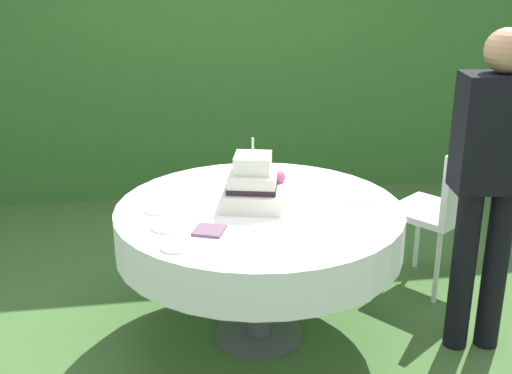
# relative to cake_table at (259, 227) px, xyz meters

# --- Properties ---
(ground_plane) EXTENTS (20.00, 20.00, 0.00)m
(ground_plane) POSITION_rel_cake_table_xyz_m (0.00, 0.00, -0.62)
(ground_plane) COLOR #3D602D
(foliage_hedge) EXTENTS (6.49, 0.50, 2.87)m
(foliage_hedge) POSITION_rel_cake_table_xyz_m (0.00, 2.39, 0.82)
(foliage_hedge) COLOR #336628
(foliage_hedge) RESTS_ON ground_plane
(cake_table) EXTENTS (1.42, 1.42, 0.73)m
(cake_table) POSITION_rel_cake_table_xyz_m (0.00, 0.00, 0.00)
(cake_table) COLOR #4C4C51
(cake_table) RESTS_ON ground_plane
(wedding_cake) EXTENTS (0.36, 0.36, 0.34)m
(wedding_cake) POSITION_rel_cake_table_xyz_m (-0.02, 0.03, 0.21)
(wedding_cake) COLOR silver
(wedding_cake) RESTS_ON cake_table
(serving_plate_near) EXTENTS (0.14, 0.14, 0.01)m
(serving_plate_near) POSITION_rel_cake_table_xyz_m (-0.49, 0.03, 0.11)
(serving_plate_near) COLOR white
(serving_plate_near) RESTS_ON cake_table
(serving_plate_far) EXTENTS (0.14, 0.14, 0.01)m
(serving_plate_far) POSITION_rel_cake_table_xyz_m (-0.46, -0.19, 0.11)
(serving_plate_far) COLOR white
(serving_plate_far) RESTS_ON cake_table
(serving_plate_left) EXTENTS (0.13, 0.13, 0.01)m
(serving_plate_left) POSITION_rel_cake_table_xyz_m (-0.42, -0.41, 0.11)
(serving_plate_left) COLOR white
(serving_plate_left) RESTS_ON cake_table
(serving_plate_right) EXTENTS (0.13, 0.13, 0.01)m
(serving_plate_right) POSITION_rel_cake_table_xyz_m (0.50, -0.03, 0.11)
(serving_plate_right) COLOR white
(serving_plate_right) RESTS_ON cake_table
(napkin_stack) EXTENTS (0.17, 0.17, 0.01)m
(napkin_stack) POSITION_rel_cake_table_xyz_m (-0.27, -0.26, 0.12)
(napkin_stack) COLOR #6B4C60
(napkin_stack) RESTS_ON cake_table
(garden_chair) EXTENTS (0.56, 0.56, 0.89)m
(garden_chair) POSITION_rel_cake_table_xyz_m (1.13, 0.34, -0.08)
(garden_chair) COLOR white
(garden_chair) RESTS_ON ground_plane
(standing_person) EXTENTS (0.38, 0.24, 1.60)m
(standing_person) POSITION_rel_cake_table_xyz_m (1.06, -0.25, 0.31)
(standing_person) COLOR black
(standing_person) RESTS_ON ground_plane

